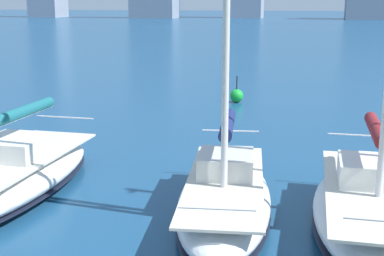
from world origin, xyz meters
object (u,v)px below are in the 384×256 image
Objects in this scene: sailboat_maroon at (374,206)px; channel_buoy at (237,96)px; sailboat_teal at (9,174)px; sailboat_navy at (225,194)px.

sailboat_maroon reaches higher than channel_buoy.
channel_buoy is (-4.29, -15.08, -0.25)m from sailboat_teal.
sailboat_maroon is 3.49m from sailboat_navy.
sailboat_navy is at bearing 177.86° from sailboat_teal.
sailboat_navy is 15.40m from channel_buoy.
channel_buoy is (1.70, -15.30, -0.24)m from sailboat_navy.
sailboat_teal is 15.68m from channel_buoy.
channel_buoy is at bearing -83.64° from sailboat_navy.
channel_buoy is at bearing -105.88° from sailboat_teal.
sailboat_teal reaches higher than sailboat_maroon.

